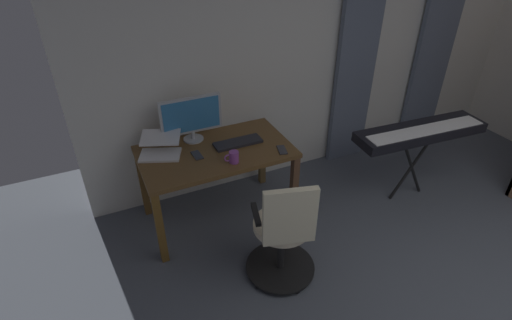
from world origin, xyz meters
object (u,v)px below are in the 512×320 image
piano_keyboard (420,133)px  cell_phone_face_up (282,150)px  office_chair (284,235)px  cell_phone_by_monitor (197,155)px  mug_tea (233,157)px  desk (216,159)px  computer_keyboard (238,143)px  laptop (160,148)px  computer_monitor (191,117)px

piano_keyboard → cell_phone_face_up: bearing=-6.4°
office_chair → cell_phone_face_up: (-0.32, -0.65, 0.30)m
cell_phone_by_monitor → mug_tea: mug_tea is taller
cell_phone_face_up → desk: bearing=-10.8°
computer_keyboard → cell_phone_face_up: bearing=138.9°
cell_phone_face_up → cell_phone_by_monitor: bearing=-3.3°
computer_keyboard → office_chair: bearing=88.7°
laptop → cell_phone_face_up: laptop is taller
computer_monitor → piano_keyboard: size_ratio=0.42×
desk → computer_keyboard: computer_keyboard is taller
computer_keyboard → laptop: 0.67m
cell_phone_face_up → mug_tea: 0.45m
desk → cell_phone_face_up: size_ratio=9.04×
cell_phone_face_up → piano_keyboard: 1.35m
computer_keyboard → piano_keyboard: size_ratio=0.33×
desk → laptop: bearing=-17.4°
cell_phone_face_up → computer_keyboard: bearing=-26.5°
laptop → cell_phone_by_monitor: (-0.27, 0.16, -0.05)m
computer_monitor → mug_tea: computer_monitor is taller
cell_phone_by_monitor → office_chair: bearing=110.2°
office_chair → cell_phone_by_monitor: 1.00m
computer_keyboard → mug_tea: 0.30m
cell_phone_face_up → mug_tea: mug_tea is taller
laptop → mug_tea: 0.64m
laptop → computer_monitor: bearing=-137.9°
cell_phone_by_monitor → mug_tea: bearing=134.7°
cell_phone_by_monitor → mug_tea: 0.33m
office_chair → computer_monitor: 1.31m
computer_keyboard → cell_phone_by_monitor: computer_keyboard is taller
computer_monitor → cell_phone_by_monitor: 0.36m
computer_monitor → cell_phone_by_monitor: size_ratio=3.80×
office_chair → piano_keyboard: size_ratio=0.74×
desk → computer_keyboard: size_ratio=3.04×
cell_phone_face_up → laptop: bearing=-7.2°
cell_phone_by_monitor → piano_keyboard: (-2.02, 0.48, -0.02)m
laptop → office_chair: bearing=143.4°
desk → computer_keyboard: 0.24m
laptop → mug_tea: (-0.51, 0.38, -0.00)m
computer_keyboard → mug_tea: size_ratio=3.42×
computer_monitor → laptop: bearing=20.2°
office_chair → piano_keyboard: 1.72m
computer_keyboard → desk: bearing=3.9°
computer_monitor → mug_tea: size_ratio=4.37×
office_chair → cell_phone_by_monitor: office_chair is taller
office_chair → mug_tea: 0.75m
office_chair → computer_keyboard: (-0.02, -0.92, 0.31)m
laptop → piano_keyboard: bearing=-173.6°
cell_phone_face_up → office_chair: bearing=78.5°
desk → laptop: size_ratio=3.09×
desk → office_chair: (-0.20, 0.90, -0.20)m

